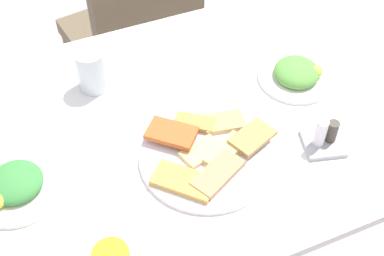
{
  "coord_description": "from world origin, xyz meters",
  "views": [
    {
      "loc": [
        -0.31,
        -0.78,
        1.67
      ],
      "look_at": [
        0.0,
        -0.05,
        0.77
      ],
      "focal_mm": 48.64,
      "sensor_mm": 36.0,
      "label": 1
    }
  ],
  "objects_px": {
    "drinking_glass": "(92,70)",
    "condiment_caddy": "(324,138)",
    "dining_table": "(183,144)",
    "salad_plate_rice": "(16,185)",
    "dining_chair": "(137,28)",
    "salad_plate_greens": "(297,74)",
    "pide_platter": "(207,154)"
  },
  "relations": [
    {
      "from": "dining_chair",
      "to": "drinking_glass",
      "type": "height_order",
      "value": "dining_chair"
    },
    {
      "from": "salad_plate_rice",
      "to": "drinking_glass",
      "type": "relative_size",
      "value": 1.83
    },
    {
      "from": "dining_table",
      "to": "salad_plate_greens",
      "type": "relative_size",
      "value": 6.23
    },
    {
      "from": "salad_plate_greens",
      "to": "dining_chair",
      "type": "bearing_deg",
      "value": 109.14
    },
    {
      "from": "dining_chair",
      "to": "salad_plate_rice",
      "type": "bearing_deg",
      "value": -124.69
    },
    {
      "from": "dining_chair",
      "to": "salad_plate_greens",
      "type": "height_order",
      "value": "dining_chair"
    },
    {
      "from": "dining_table",
      "to": "condiment_caddy",
      "type": "distance_m",
      "value": 0.35
    },
    {
      "from": "dining_table",
      "to": "salad_plate_rice",
      "type": "relative_size",
      "value": 5.91
    },
    {
      "from": "dining_table",
      "to": "condiment_caddy",
      "type": "relative_size",
      "value": 11.14
    },
    {
      "from": "dining_table",
      "to": "salad_plate_greens",
      "type": "bearing_deg",
      "value": 4.99
    },
    {
      "from": "dining_chair",
      "to": "condiment_caddy",
      "type": "distance_m",
      "value": 0.93
    },
    {
      "from": "dining_table",
      "to": "salad_plate_rice",
      "type": "distance_m",
      "value": 0.42
    },
    {
      "from": "salad_plate_rice",
      "to": "condiment_caddy",
      "type": "distance_m",
      "value": 0.69
    },
    {
      "from": "salad_plate_rice",
      "to": "drinking_glass",
      "type": "distance_m",
      "value": 0.35
    },
    {
      "from": "drinking_glass",
      "to": "condiment_caddy",
      "type": "distance_m",
      "value": 0.59
    },
    {
      "from": "drinking_glass",
      "to": "condiment_caddy",
      "type": "height_order",
      "value": "drinking_glass"
    },
    {
      "from": "dining_chair",
      "to": "salad_plate_greens",
      "type": "relative_size",
      "value": 4.6
    },
    {
      "from": "pide_platter",
      "to": "salad_plate_rice",
      "type": "relative_size",
      "value": 1.56
    },
    {
      "from": "pide_platter",
      "to": "salad_plate_greens",
      "type": "distance_m",
      "value": 0.35
    },
    {
      "from": "drinking_glass",
      "to": "salad_plate_rice",
      "type": "bearing_deg",
      "value": -134.83
    },
    {
      "from": "dining_table",
      "to": "condiment_caddy",
      "type": "bearing_deg",
      "value": -34.86
    },
    {
      "from": "dining_table",
      "to": "salad_plate_rice",
      "type": "xyz_separation_m",
      "value": [
        -0.4,
        -0.04,
        0.1
      ]
    },
    {
      "from": "pide_platter",
      "to": "salad_plate_rice",
      "type": "height_order",
      "value": "salad_plate_rice"
    },
    {
      "from": "salad_plate_greens",
      "to": "salad_plate_rice",
      "type": "bearing_deg",
      "value": -174.7
    },
    {
      "from": "condiment_caddy",
      "to": "salad_plate_rice",
      "type": "bearing_deg",
      "value": 167.43
    },
    {
      "from": "dining_chair",
      "to": "pide_platter",
      "type": "height_order",
      "value": "dining_chair"
    },
    {
      "from": "dining_chair",
      "to": "salad_plate_greens",
      "type": "distance_m",
      "value": 0.74
    },
    {
      "from": "salad_plate_rice",
      "to": "dining_chair",
      "type": "bearing_deg",
      "value": 55.31
    },
    {
      "from": "condiment_caddy",
      "to": "pide_platter",
      "type": "bearing_deg",
      "value": 165.05
    },
    {
      "from": "pide_platter",
      "to": "drinking_glass",
      "type": "distance_m",
      "value": 0.37
    },
    {
      "from": "salad_plate_greens",
      "to": "salad_plate_rice",
      "type": "xyz_separation_m",
      "value": [
        -0.73,
        -0.07,
        -0.0
      ]
    },
    {
      "from": "dining_table",
      "to": "pide_platter",
      "type": "height_order",
      "value": "pide_platter"
    }
  ]
}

